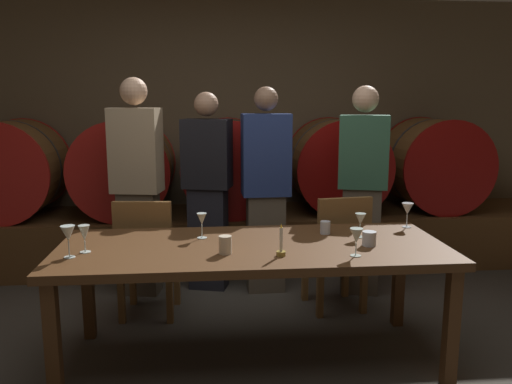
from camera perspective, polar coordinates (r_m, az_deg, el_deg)
name	(u,v)px	position (r m, az deg, el deg)	size (l,w,h in m)	color
ground_plane	(250,379)	(3.11, -0.67, -19.98)	(9.22, 9.22, 0.00)	#3F3A33
back_wall	(229,128)	(5.36, -3.05, 7.07)	(7.09, 0.24, 2.54)	brown
barrel_shelf	(232,238)	(4.98, -2.68, -5.06)	(6.38, 0.90, 0.50)	brown
wine_barrel_far_left	(12,169)	(5.15, -25.40, 2.28)	(0.89, 0.77, 0.89)	brown
wine_barrel_left	(124,168)	(4.90, -14.33, 2.59)	(0.89, 0.77, 0.89)	brown
wine_barrel_center	(230,167)	(4.84, -2.93, 2.81)	(0.89, 0.77, 0.89)	#513319
wine_barrel_right	(336,165)	(4.99, 8.87, 2.93)	(0.89, 0.77, 0.89)	brown
wine_barrel_far_right	(434,164)	(5.31, 19.03, 2.92)	(0.89, 0.77, 0.89)	brown
dining_table	(253,255)	(3.06, -0.38, -7.03)	(2.26, 0.91, 0.72)	#4C2D16
chair_left	(147,252)	(3.77, -11.98, -6.55)	(0.43, 0.43, 0.88)	brown
chair_right	(338,247)	(3.86, 9.07, -6.05)	(0.45, 0.45, 0.88)	brown
guest_far_left	(137,185)	(4.19, -12.97, 0.71)	(0.42, 0.31, 1.73)	brown
guest_center_left	(208,191)	(4.24, -5.37, 0.16)	(0.43, 0.33, 1.62)	black
guest_center_right	(266,189)	(4.15, 1.08, 0.30)	(0.39, 0.25, 1.66)	brown
guest_far_right	(362,189)	(4.20, 11.66, 0.29)	(0.43, 0.34, 1.67)	brown
candle_center	(281,247)	(2.81, 2.80, -6.14)	(0.05, 0.05, 0.18)	olive
wine_glass_far_left	(68,234)	(2.94, -20.06, -4.43)	(0.08, 0.08, 0.18)	silver
wine_glass_left	(84,234)	(3.02, -18.45, -4.43)	(0.06, 0.06, 0.15)	silver
wine_glass_center_left	(202,220)	(3.17, -6.01, -3.10)	(0.06, 0.06, 0.16)	silver
wine_glass_center_right	(356,237)	(2.85, 11.02, -4.86)	(0.07, 0.07, 0.15)	silver
wine_glass_right	(360,220)	(3.24, 11.46, -3.05)	(0.07, 0.07, 0.15)	silver
wine_glass_far_right	(407,210)	(3.56, 16.40, -1.87)	(0.08, 0.08, 0.16)	white
cup_left	(225,245)	(2.86, -3.42, -5.85)	(0.07, 0.07, 0.10)	beige
cup_center	(325,227)	(3.30, 7.66, -3.91)	(0.06, 0.06, 0.08)	silver
cup_right	(369,239)	(3.08, 12.40, -5.05)	(0.08, 0.08, 0.08)	silver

